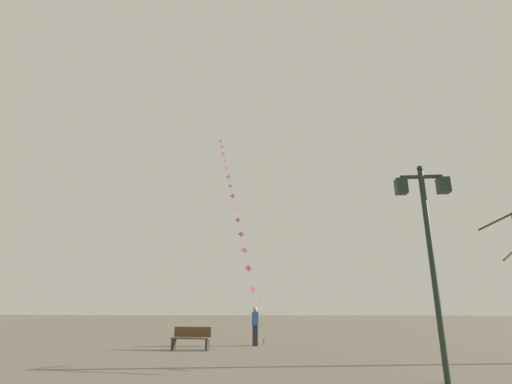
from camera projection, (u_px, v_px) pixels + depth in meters
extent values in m
plane|color=#756B5B|center=(314.00, 339.00, 21.13)|extent=(160.00, 160.00, 0.00)
cylinder|color=#1E2D23|center=(433.00, 270.00, 9.35)|extent=(0.14, 0.14, 5.06)
sphere|color=#1E2D23|center=(420.00, 169.00, 10.10)|extent=(0.16, 0.16, 0.16)
cube|color=#1E2D23|center=(421.00, 177.00, 10.04)|extent=(1.06, 0.08, 0.08)
cube|color=#1E2D23|center=(401.00, 186.00, 10.00)|extent=(0.28, 0.28, 0.40)
cube|color=beige|center=(401.00, 186.00, 10.00)|extent=(0.19, 0.19, 0.30)
cube|color=#1E2D23|center=(443.00, 185.00, 9.92)|extent=(0.28, 0.28, 0.40)
cube|color=beige|center=(443.00, 185.00, 9.92)|extent=(0.19, 0.19, 0.30)
cylinder|color=brown|center=(264.00, 341.00, 18.82)|extent=(0.06, 0.06, 0.18)
cylinder|color=silver|center=(258.00, 312.00, 20.41)|extent=(0.78, 2.49, 2.51)
cylinder|color=silver|center=(251.00, 278.00, 22.80)|extent=(0.42, 1.32, 1.32)
cylinder|color=silver|center=(246.00, 259.00, 24.45)|extent=(0.42, 1.32, 1.32)
cylinder|color=silver|center=(243.00, 242.00, 26.09)|extent=(0.42, 1.32, 1.32)
cylinder|color=silver|center=(239.00, 227.00, 27.74)|extent=(0.42, 1.32, 1.32)
cylinder|color=silver|center=(236.00, 214.00, 29.39)|extent=(0.42, 1.32, 1.32)
cylinder|color=silver|center=(234.00, 202.00, 31.04)|extent=(0.42, 1.32, 1.32)
cylinder|color=silver|center=(231.00, 191.00, 32.68)|extent=(0.42, 1.32, 1.32)
cylinder|color=silver|center=(229.00, 181.00, 34.33)|extent=(0.42, 1.32, 1.32)
cylinder|color=silver|center=(227.00, 172.00, 35.98)|extent=(0.42, 1.32, 1.32)
cylinder|color=silver|center=(226.00, 164.00, 37.62)|extent=(0.42, 1.32, 1.32)
cylinder|color=silver|center=(224.00, 157.00, 39.27)|extent=(0.42, 1.32, 1.32)
cylinder|color=silver|center=(223.00, 150.00, 40.92)|extent=(0.42, 1.32, 1.32)
cylinder|color=silver|center=(221.00, 144.00, 42.56)|extent=(0.42, 1.32, 1.32)
cube|color=pink|center=(253.00, 289.00, 21.98)|extent=(0.37, 0.19, 0.41)
cylinder|color=pink|center=(253.00, 294.00, 21.89)|extent=(0.04, 0.05, 0.26)
cube|color=pink|center=(248.00, 268.00, 23.62)|extent=(0.40, 0.09, 0.41)
cylinder|color=pink|center=(248.00, 273.00, 23.55)|extent=(0.02, 0.04, 0.21)
cube|color=pink|center=(244.00, 250.00, 25.27)|extent=(0.39, 0.13, 0.41)
cylinder|color=pink|center=(244.00, 254.00, 25.20)|extent=(0.03, 0.05, 0.19)
cube|color=pink|center=(241.00, 234.00, 26.92)|extent=(0.41, 0.07, 0.41)
cylinder|color=pink|center=(241.00, 238.00, 26.85)|extent=(0.02, 0.03, 0.20)
cube|color=pink|center=(238.00, 220.00, 28.57)|extent=(0.41, 0.04, 0.41)
cylinder|color=pink|center=(238.00, 224.00, 28.49)|extent=(0.02, 0.05, 0.23)
cube|color=pink|center=(235.00, 207.00, 30.21)|extent=(0.36, 0.22, 0.41)
cylinder|color=pink|center=(235.00, 211.00, 30.13)|extent=(0.03, 0.04, 0.27)
cube|color=pink|center=(233.00, 196.00, 31.86)|extent=(0.41, 0.04, 0.41)
cylinder|color=pink|center=(233.00, 199.00, 31.78)|extent=(0.02, 0.04, 0.22)
cube|color=pink|center=(230.00, 186.00, 33.51)|extent=(0.39, 0.13, 0.41)
cylinder|color=pink|center=(230.00, 189.00, 33.43)|extent=(0.02, 0.03, 0.20)
cube|color=pink|center=(228.00, 177.00, 35.15)|extent=(0.40, 0.11, 0.41)
cylinder|color=pink|center=(228.00, 180.00, 35.07)|extent=(0.03, 0.06, 0.27)
cube|color=pink|center=(227.00, 168.00, 36.80)|extent=(0.38, 0.17, 0.41)
cylinder|color=pink|center=(226.00, 171.00, 36.71)|extent=(0.04, 0.06, 0.30)
cube|color=pink|center=(225.00, 161.00, 38.45)|extent=(0.38, 0.18, 0.41)
cylinder|color=pink|center=(225.00, 163.00, 38.36)|extent=(0.02, 0.02, 0.26)
cube|color=pink|center=(223.00, 154.00, 40.09)|extent=(0.39, 0.14, 0.41)
cylinder|color=pink|center=(223.00, 156.00, 40.02)|extent=(0.03, 0.04, 0.23)
cube|color=pink|center=(222.00, 147.00, 41.74)|extent=(0.39, 0.15, 0.41)
cylinder|color=pink|center=(222.00, 149.00, 41.66)|extent=(0.02, 0.03, 0.26)
cube|color=pink|center=(221.00, 141.00, 43.39)|extent=(0.40, 0.12, 0.41)
cylinder|color=pink|center=(221.00, 143.00, 43.31)|extent=(0.02, 0.02, 0.24)
cube|color=#1E1E2D|center=(255.00, 335.00, 17.66)|extent=(0.27, 0.34, 0.90)
cube|color=#264C8C|center=(255.00, 319.00, 17.87)|extent=(0.32, 0.43, 0.60)
sphere|color=tan|center=(255.00, 309.00, 17.99)|extent=(0.22, 0.22, 0.22)
cylinder|color=#264C8C|center=(254.00, 315.00, 18.12)|extent=(0.18, 0.40, 0.50)
cylinder|color=#4C3826|center=(496.00, 221.00, 13.57)|extent=(1.05, 0.74, 0.55)
cube|color=brown|center=(191.00, 338.00, 15.78)|extent=(1.63, 0.58, 0.04)
cube|color=brown|center=(193.00, 332.00, 16.05)|extent=(1.60, 0.20, 0.40)
cube|color=#262628|center=(174.00, 344.00, 15.84)|extent=(0.12, 0.38, 0.45)
cube|color=#262628|center=(207.00, 345.00, 15.59)|extent=(0.12, 0.38, 0.45)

